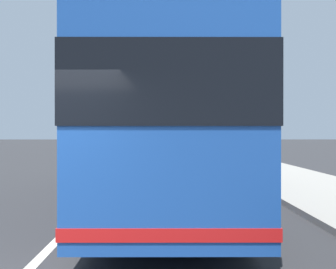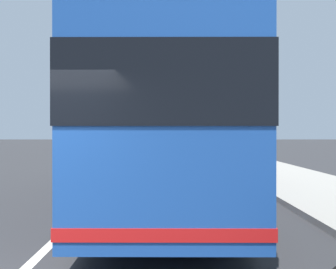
{
  "view_description": "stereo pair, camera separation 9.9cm",
  "coord_description": "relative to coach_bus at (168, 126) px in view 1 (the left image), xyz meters",
  "views": [
    {
      "loc": [
        -3.88,
        -1.73,
        1.78
      ],
      "look_at": [
        7.48,
        -1.89,
        1.73
      ],
      "focal_mm": 44.98,
      "sensor_mm": 36.0,
      "label": 1
    },
    {
      "loc": [
        -3.88,
        -1.83,
        1.78
      ],
      "look_at": [
        7.48,
        -1.89,
        1.73
      ],
      "focal_mm": 44.98,
      "sensor_mm": 36.0,
      "label": 2
    }
  ],
  "objects": [
    {
      "name": "car_far_distant",
      "position": [
        34.22,
        -0.38,
        -1.27
      ],
      "size": [
        4.48,
        2.13,
        1.4
      ],
      "rotation": [
        0.0,
        0.0,
        0.07
      ],
      "color": "gray",
      "rests_on": "ground"
    },
    {
      "name": "lane_divider_line",
      "position": [
        3.08,
        1.88,
        -1.94
      ],
      "size": [
        110.0,
        0.16,
        0.01
      ],
      "primitive_type": "cube",
      "color": "silver",
      "rests_on": "ground"
    },
    {
      "name": "car_behind_bus",
      "position": [
        16.12,
        3.51,
        -1.27
      ],
      "size": [
        4.51,
        2.07,
        1.42
      ],
      "rotation": [
        0.0,
        0.0,
        3.21
      ],
      "color": "#2D7238",
      "rests_on": "ground"
    },
    {
      "name": "car_ahead_same_lane",
      "position": [
        25.03,
        4.22,
        -1.26
      ],
      "size": [
        4.72,
        2.2,
        1.41
      ],
      "rotation": [
        0.0,
        0.0,
        3.22
      ],
      "color": "black",
      "rests_on": "ground"
    },
    {
      "name": "car_side_street",
      "position": [
        37.07,
        3.71,
        -1.25
      ],
      "size": [
        4.49,
        2.03,
        1.43
      ],
      "rotation": [
        0.0,
        0.0,
        3.22
      ],
      "color": "silver",
      "rests_on": "ground"
    },
    {
      "name": "coach_bus",
      "position": [
        0.0,
        0.0,
        0.0
      ],
      "size": [
        12.05,
        2.76,
        3.43
      ],
      "rotation": [
        0.0,
        0.0,
        -0.01
      ],
      "color": "#1E4C9E",
      "rests_on": "ground"
    },
    {
      "name": "sidewalk_curb",
      "position": [
        3.08,
        -4.61,
        -1.87
      ],
      "size": [
        110.0,
        3.6,
        0.14
      ],
      "primitive_type": "cube",
      "color": "#9E998E",
      "rests_on": "ground"
    }
  ]
}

